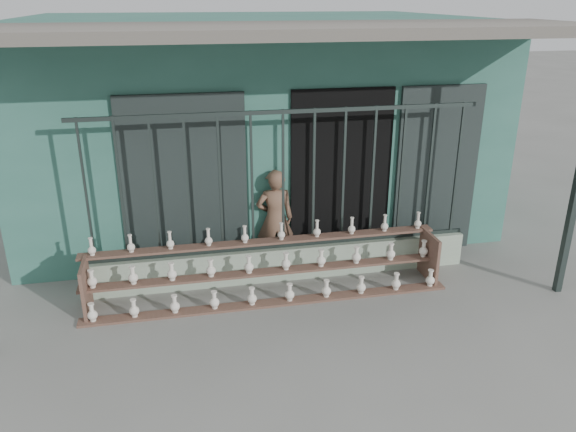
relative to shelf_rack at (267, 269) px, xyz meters
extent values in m
plane|color=slate|center=(0.28, -0.89, -0.36)|extent=(60.00, 60.00, 0.00)
cube|color=#316759|center=(0.28, 3.41, 1.24)|extent=(7.00, 5.00, 3.20)
cube|color=black|center=(1.18, 0.93, 0.84)|extent=(1.40, 0.12, 2.40)
cube|color=black|center=(-0.92, 0.89, 0.84)|extent=(1.60, 0.08, 2.40)
cube|color=black|center=(2.58, 0.89, 0.84)|extent=(1.20, 0.08, 2.40)
cube|color=#59544C|center=(0.28, 0.31, 2.79)|extent=(7.40, 2.00, 0.12)
cube|color=#9DB298|center=(0.28, 0.41, -0.13)|extent=(5.00, 0.20, 0.45)
cube|color=#283330|center=(-2.07, 0.41, 0.99)|extent=(0.03, 0.03, 1.80)
cube|color=#283330|center=(-1.68, 0.41, 0.99)|extent=(0.03, 0.03, 1.80)
cube|color=#283330|center=(-1.28, 0.41, 0.99)|extent=(0.03, 0.03, 1.80)
cube|color=#283330|center=(-0.89, 0.41, 0.99)|extent=(0.03, 0.03, 1.80)
cube|color=#283330|center=(-0.50, 0.41, 0.99)|extent=(0.03, 0.03, 1.80)
cube|color=#283330|center=(-0.11, 0.41, 0.99)|extent=(0.03, 0.03, 1.80)
cube|color=#283330|center=(0.28, 0.41, 0.99)|extent=(0.03, 0.03, 1.80)
cube|color=#283330|center=(0.67, 0.41, 0.99)|extent=(0.03, 0.03, 1.80)
cube|color=#283330|center=(1.07, 0.41, 0.99)|extent=(0.03, 0.03, 1.80)
cube|color=#283330|center=(1.46, 0.41, 0.99)|extent=(0.03, 0.03, 1.80)
cube|color=#283330|center=(1.85, 0.41, 0.99)|extent=(0.03, 0.03, 1.80)
cube|color=#283330|center=(2.24, 0.41, 0.99)|extent=(0.03, 0.03, 1.80)
cube|color=#283330|center=(2.63, 0.41, 0.99)|extent=(0.03, 0.03, 1.80)
cube|color=#283330|center=(0.28, 0.41, 1.86)|extent=(5.00, 0.04, 0.05)
cube|color=#283330|center=(0.28, 0.41, 0.12)|extent=(5.00, 0.04, 0.05)
cube|color=brown|center=(0.00, -0.24, -0.34)|extent=(4.50, 0.18, 0.03)
cube|color=brown|center=(0.00, 0.01, -0.04)|extent=(4.50, 0.18, 0.03)
cube|color=brown|center=(0.00, 0.26, 0.26)|extent=(4.50, 0.18, 0.03)
cube|color=brown|center=(-2.15, 0.01, -0.04)|extent=(0.04, 0.55, 0.64)
cube|color=brown|center=(2.15, 0.01, -0.04)|extent=(0.04, 0.55, 0.64)
imported|color=brown|center=(0.25, 0.81, 0.34)|extent=(0.51, 0.34, 1.39)
camera|label=1|loc=(-1.01, -6.13, 3.15)|focal=35.00mm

